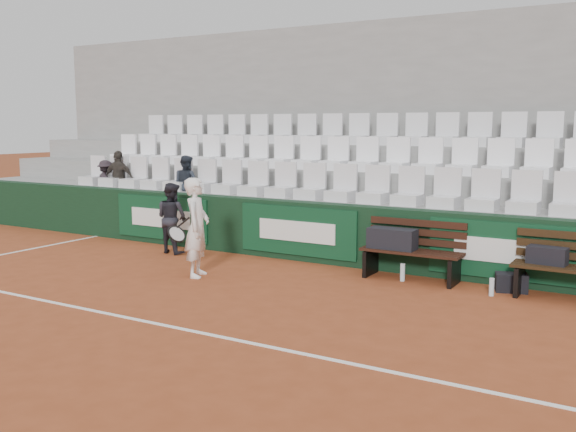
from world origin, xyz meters
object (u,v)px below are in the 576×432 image
Objects in this scene: sports_bag_left at (392,239)px; water_bottle_far at (492,287)px; sports_bag_ground at (511,283)px; tennis_player at (197,227)px; bench_right at (571,284)px; spectator_b at (118,158)px; sports_bag_right at (547,255)px; ball_kid at (172,218)px; bench_left at (411,265)px; spectator_c at (186,162)px; water_bottle_near at (403,272)px; spectator_a at (105,162)px.

water_bottle_far is at bearing -10.44° from sports_bag_left.
sports_bag_ground is 4.61m from tennis_player.
sports_bag_left reaches higher than sports_bag_ground.
spectator_b is at bearing 173.80° from bench_right.
sports_bag_right is at bearing 27.10° from water_bottle_far.
sports_bag_ground is 0.33× the size of ball_kid.
spectator_c is at bearing 169.25° from bench_left.
spectator_c is (-6.91, 0.94, 1.01)m from sports_bag_right.
water_bottle_far is at bearing -7.74° from water_bottle_near.
bench_right is 1.25× the size of spectator_b.
bench_left is 1.18× the size of ball_kid.
bench_right is 1.51× the size of spectator_a.
sports_bag_left is at bearing 154.18° from water_bottle_near.
bench_left is 4.44m from ball_kid.
sports_bag_left is at bearing -169.90° from ball_kid.
ball_kid is (-4.34, -0.09, 0.50)m from water_bottle_near.
water_bottle_far is (-0.63, -0.32, -0.44)m from sports_bag_right.
bench_left is 1.51× the size of spectator_a.
bench_left is 7.07m from spectator_b.
ball_kid is 1.11× the size of spectator_c.
sports_bag_right is at bearing -168.28° from spectator_a.
spectator_c is at bearing 172.28° from sports_bag_right.
spectator_b reaches higher than ball_kid.
bench_left is at bearing 26.11° from tennis_player.
sports_bag_left is 0.56× the size of ball_kid.
water_bottle_near is at bearing 174.24° from spectator_c.
bench_left reaches higher than water_bottle_near.
sports_bag_ground is 0.28× the size of tennis_player.
bench_right is at bearing -170.99° from ball_kid.
bench_left is at bearing 159.89° from spectator_b.
tennis_player is (-2.89, -1.42, 0.53)m from bench_left.
tennis_player reaches higher than water_bottle_near.
bench_right is 0.99× the size of tennis_player.
water_bottle_near is at bearing -25.82° from sports_bag_left.
water_bottle_far is at bearing -170.85° from spectator_a.
water_bottle_near is 5.27m from spectator_c.
spectator_a is (-7.26, 0.95, 1.27)m from bench_left.
water_bottle_near is at bearing 158.76° from spectator_b.
sports_bag_ground is at bearing 174.75° from sports_bag_right.
spectator_a reaches higher than ball_kid.
sports_bag_left reaches higher than sports_bag_right.
ball_kid is 1.62m from spectator_c.
sports_bag_right reaches higher than water_bottle_far.
spectator_a reaches higher than bench_left.
ball_kid is 2.88m from spectator_b.
bench_right is at bearing -8.48° from sports_bag_right.
tennis_player is at bearing 149.15° from ball_kid.
bench_right is at bearing 16.16° from water_bottle_far.
sports_bag_ground is 1.73× the size of water_bottle_far.
spectator_a reaches higher than sports_bag_ground.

